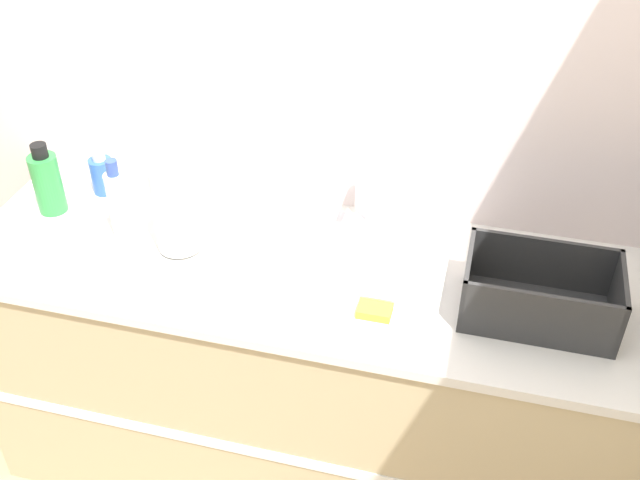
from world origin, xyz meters
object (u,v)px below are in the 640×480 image
Objects in this scene: sink at (358,250)px; bottle_green at (47,182)px; bottle_blue at (102,174)px; dish_rack at (539,297)px; paper_towel_roll at (176,210)px; bottle_clear at (119,204)px.

sink reaches higher than bottle_green.
bottle_blue is 0.62× the size of bottle_green.
bottle_green is (-0.97, -0.01, 0.08)m from sink.
sink is 0.52m from dish_rack.
dish_rack is at bearing -1.90° from paper_towel_roll.
sink is 0.53m from paper_towel_roll.
paper_towel_roll is at bearing -4.29° from bottle_clear.
paper_towel_roll is 0.47m from bottle_green.
bottle_clear reaches higher than bottle_green.
bottle_green is (-0.11, -0.14, 0.04)m from bottle_blue.
sink is at bearing -8.34° from bottle_blue.
bottle_clear is 0.29m from bottle_green.
dish_rack is (1.01, -0.03, -0.08)m from paper_towel_roll.
bottle_blue is at bearing 129.61° from bottle_clear.
bottle_clear is at bearing 175.71° from paper_towel_roll.
dish_rack is at bearing -10.52° from bottle_blue.
paper_towel_roll reaches higher than bottle_blue.
paper_towel_roll is 0.19m from bottle_clear.
paper_towel_roll reaches higher than bottle_green.
paper_towel_roll is 1.02m from dish_rack.
dish_rack is at bearing -4.56° from bottle_green.
sink reaches higher than bottle_clear.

